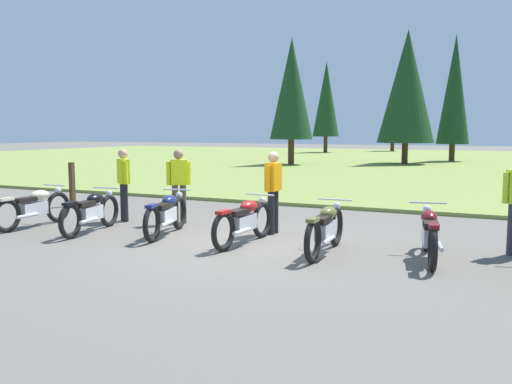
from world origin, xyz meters
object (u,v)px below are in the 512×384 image
Objects in this scene: rider_in_hivis_vest at (273,187)px; trail_marker_post at (72,184)px; motorcycle_maroon at (429,233)px; rider_checking_bike at (124,180)px; motorcycle_black at (91,211)px; motorcycle_red at (244,220)px; motorcycle_olive at (326,228)px; motorcycle_navy at (167,214)px; rider_near_row_end at (179,182)px; motorcycle_cream at (34,207)px.

trail_marker_post is (-6.59, 1.29, -0.34)m from rider_in_hivis_vest.
motorcycle_maroon is 6.97m from rider_checking_bike.
rider_checking_bike is 1.37× the size of trail_marker_post.
motorcycle_black is at bearing -41.01° from trail_marker_post.
motorcycle_olive is at bearing -4.30° from motorcycle_red.
motorcycle_maroon is at bearing 8.88° from motorcycle_olive.
motorcycle_maroon is 3.36m from rider_in_hivis_vest.
rider_checking_bike is at bearing 163.65° from motorcycle_red.
motorcycle_maroon is at bearing -7.64° from rider_checking_bike.
motorcycle_navy and motorcycle_red have the same top height.
motorcycle_red is 1.00× the size of motorcycle_olive.
motorcycle_olive is (4.97, 0.19, 0.00)m from motorcycle_black.
motorcycle_maroon is 1.24× the size of rider_near_row_end.
rider_checking_bike is at bearing 151.96° from motorcycle_navy.
rider_near_row_end reaches higher than motorcycle_maroon.
motorcycle_olive is at bearing -3.35° from motorcycle_navy.
motorcycle_black is 1.64m from motorcycle_navy.
trail_marker_post is (-1.58, 2.78, 0.17)m from motorcycle_cream.
rider_near_row_end is at bearing 174.98° from rider_in_hivis_vest.
motorcycle_black is 1.49m from rider_checking_bike.
motorcycle_red is at bearing -30.21° from rider_near_row_end.
rider_checking_bike and rider_near_row_end have the same top height.
rider_in_hivis_vest is at bearing 16.58° from motorcycle_cream.
motorcycle_cream is 3.20m from trail_marker_post.
rider_in_hivis_vest is at bearing 29.45° from motorcycle_navy.
motorcycle_olive is 1.68m from motorcycle_maroon.
motorcycle_black and motorcycle_olive have the same top height.
motorcycle_maroon is (6.63, 0.45, 0.00)m from motorcycle_black.
motorcycle_olive is 1.26× the size of rider_near_row_end.
motorcycle_olive is at bearing -171.12° from motorcycle_maroon.
motorcycle_cream is 5.25m from rider_in_hivis_vest.
trail_marker_post is (-3.14, 2.73, 0.17)m from motorcycle_black.
rider_in_hivis_vest is at bearing -11.04° from trail_marker_post.
rider_in_hivis_vest is at bearing 162.67° from motorcycle_maroon.
motorcycle_red is 1.01× the size of motorcycle_maroon.
motorcycle_maroon is at bearing -12.17° from rider_near_row_end.
rider_in_hivis_vest is at bearing 85.32° from motorcycle_red.
motorcycle_red is at bearing 5.28° from motorcycle_black.
motorcycle_red is 1.73× the size of trail_marker_post.
motorcycle_red is at bearing -20.39° from trail_marker_post.
rider_near_row_end is at bearing 167.83° from motorcycle_maroon.
motorcycle_maroon is 1.71× the size of trail_marker_post.
motorcycle_olive and motorcycle_maroon have the same top height.
trail_marker_post is at bearing 162.62° from motorcycle_olive.
trail_marker_post is at bearing 159.61° from motorcycle_red.
trail_marker_post is at bearing 153.69° from motorcycle_navy.
motorcycle_navy is 1.46m from rider_near_row_end.
motorcycle_cream is at bearing -175.78° from motorcycle_red.
motorcycle_cream and motorcycle_red have the same top height.
motorcycle_navy is 0.99× the size of motorcycle_olive.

